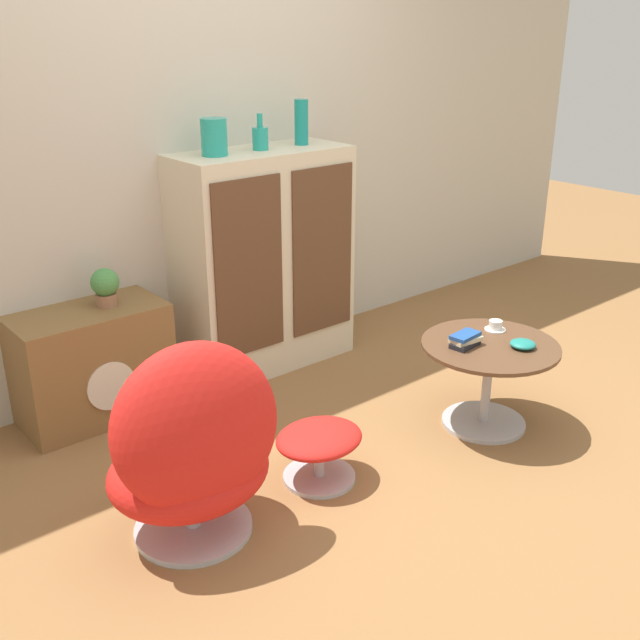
% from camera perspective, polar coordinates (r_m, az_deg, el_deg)
% --- Properties ---
extents(ground_plane, '(12.00, 12.00, 0.00)m').
position_cam_1_polar(ground_plane, '(3.29, 5.74, -11.53)').
color(ground_plane, olive).
extents(wall_back, '(6.40, 0.06, 2.60)m').
position_cam_1_polar(wall_back, '(3.98, -9.70, 14.28)').
color(wall_back, beige).
rests_on(wall_back, ground_plane).
extents(sideboard, '(0.96, 0.42, 1.19)m').
position_cam_1_polar(sideboard, '(4.07, -4.28, 4.51)').
color(sideboard, beige).
rests_on(sideboard, ground_plane).
extents(tv_console, '(0.70, 0.38, 0.55)m').
position_cam_1_polar(tv_console, '(3.75, -16.91, -3.24)').
color(tv_console, brown).
rests_on(tv_console, ground_plane).
extents(egg_chair, '(0.69, 0.65, 0.82)m').
position_cam_1_polar(egg_chair, '(2.74, -9.65, -9.84)').
color(egg_chair, '#B7B7BC').
rests_on(egg_chair, ground_plane).
extents(ottoman, '(0.38, 0.32, 0.24)m').
position_cam_1_polar(ottoman, '(3.15, -0.06, -9.45)').
color(ottoman, '#B7B7BC').
rests_on(ottoman, ground_plane).
extents(coffee_table, '(0.64, 0.64, 0.42)m').
position_cam_1_polar(coffee_table, '(3.59, 12.69, -3.76)').
color(coffee_table, '#B7B7BC').
rests_on(coffee_table, ground_plane).
extents(vase_leftmost, '(0.13, 0.13, 0.18)m').
position_cam_1_polar(vase_leftmost, '(3.77, -8.08, 13.64)').
color(vase_leftmost, teal).
rests_on(vase_leftmost, sideboard).
extents(vase_inner_left, '(0.08, 0.08, 0.18)m').
position_cam_1_polar(vase_inner_left, '(3.93, -4.58, 13.70)').
color(vase_inner_left, teal).
rests_on(vase_inner_left, sideboard).
extents(vase_inner_right, '(0.07, 0.07, 0.23)m').
position_cam_1_polar(vase_inner_right, '(4.08, -1.43, 14.83)').
color(vase_inner_right, teal).
rests_on(vase_inner_right, sideboard).
extents(potted_plant, '(0.13, 0.13, 0.18)m').
position_cam_1_polar(potted_plant, '(3.65, -16.05, 2.53)').
color(potted_plant, '#996B4C').
rests_on(potted_plant, tv_console).
extents(teacup, '(0.10, 0.10, 0.05)m').
position_cam_1_polar(teacup, '(3.69, 13.22, -0.47)').
color(teacup, white).
rests_on(teacup, coffee_table).
extents(book_stack, '(0.16, 0.10, 0.06)m').
position_cam_1_polar(book_stack, '(3.47, 11.01, -1.49)').
color(book_stack, black).
rests_on(book_stack, coffee_table).
extents(bowl, '(0.12, 0.12, 0.04)m').
position_cam_1_polar(bowl, '(3.52, 15.20, -1.78)').
color(bowl, '#1E7A70').
rests_on(bowl, coffee_table).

